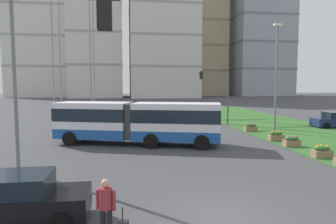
% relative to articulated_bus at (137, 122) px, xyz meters
% --- Properties ---
extents(ground_plane, '(260.00, 260.00, 0.00)m').
position_rel_articulated_bus_xyz_m(ground_plane, '(2.18, -12.78, -1.65)').
color(ground_plane, '#424244').
extents(articulated_bus, '(11.98, 5.90, 3.00)m').
position_rel_articulated_bus_xyz_m(articulated_bus, '(0.00, 0.00, 0.00)').
color(articulated_bus, white).
rests_on(articulated_bus, ground).
extents(car_black_sedan, '(4.40, 2.02, 1.58)m').
position_rel_articulated_bus_xyz_m(car_black_sedan, '(-4.36, -12.13, -0.90)').
color(car_black_sedan, black).
rests_on(car_black_sedan, ground).
extents(car_silver_hatch, '(4.50, 2.24, 1.58)m').
position_rel_articulated_bus_xyz_m(car_silver_hatch, '(-3.86, 7.34, -0.90)').
color(car_silver_hatch, '#B7BABF').
rests_on(car_silver_hatch, ground).
extents(car_navy_sedan, '(4.50, 2.23, 1.58)m').
position_rel_articulated_bus_xyz_m(car_navy_sedan, '(19.82, 5.50, -0.90)').
color(car_navy_sedan, '#19234C').
rests_on(car_navy_sedan, ground).
extents(pedestrian_crossing, '(0.55, 0.36, 1.74)m').
position_rel_articulated_bus_xyz_m(pedestrian_crossing, '(-1.52, -13.54, -0.65)').
color(pedestrian_crossing, black).
rests_on(pedestrian_crossing, ground).
extents(flower_planter_2, '(1.10, 0.56, 0.74)m').
position_rel_articulated_bus_xyz_m(flower_planter_2, '(10.38, -5.86, -1.23)').
color(flower_planter_2, '#937051').
rests_on(flower_planter_2, grass_median).
extents(flower_planter_3, '(1.10, 0.56, 0.74)m').
position_rel_articulated_bus_xyz_m(flower_planter_3, '(10.38, -2.65, -1.23)').
color(flower_planter_3, '#937051').
rests_on(flower_planter_3, grass_median).
extents(flower_planter_4, '(1.10, 0.56, 0.74)m').
position_rel_articulated_bus_xyz_m(flower_planter_4, '(10.38, -0.46, -1.23)').
color(flower_planter_4, '#937051').
rests_on(flower_planter_4, grass_median).
extents(flower_planter_5, '(1.10, 0.56, 0.74)m').
position_rel_articulated_bus_xyz_m(flower_planter_5, '(10.38, 4.17, -1.23)').
color(flower_planter_5, '#937051').
rests_on(flower_planter_5, grass_median).
extents(traffic_light_far_right, '(3.30, 0.28, 5.61)m').
position_rel_articulated_bus_xyz_m(traffic_light_far_right, '(8.90, 9.22, 2.21)').
color(traffic_light_far_right, '#474C51').
rests_on(traffic_light_far_right, ground).
extents(streetlight_left, '(0.70, 0.28, 8.55)m').
position_rel_articulated_bus_xyz_m(streetlight_left, '(-6.32, -5.59, 3.06)').
color(streetlight_left, slate).
rests_on(streetlight_left, ground).
extents(streetlight_median, '(0.70, 0.28, 9.50)m').
position_rel_articulated_bus_xyz_m(streetlight_median, '(12.28, 3.43, 3.54)').
color(streetlight_median, slate).
rests_on(streetlight_median, ground).
extents(apartment_tower_west, '(19.87, 16.84, 38.37)m').
position_rel_articulated_bus_xyz_m(apartment_tower_west, '(-27.82, 88.28, 17.55)').
color(apartment_tower_west, silver).
rests_on(apartment_tower_west, ground).
extents(apartment_tower_westcentre, '(16.70, 19.19, 49.18)m').
position_rel_articulated_bus_xyz_m(apartment_tower_westcentre, '(-9.17, 82.95, 22.95)').
color(apartment_tower_westcentre, silver).
rests_on(apartment_tower_westcentre, ground).
extents(apartment_tower_centre, '(21.40, 19.07, 46.51)m').
position_rel_articulated_bus_xyz_m(apartment_tower_centre, '(12.18, 78.40, 21.62)').
color(apartment_tower_centre, silver).
rests_on(apartment_tower_centre, ground).
extents(apartment_tower_eastcentre, '(16.08, 16.90, 53.37)m').
position_rel_articulated_bus_xyz_m(apartment_tower_eastcentre, '(29.04, 93.55, 25.06)').
color(apartment_tower_eastcentre, tan).
rests_on(apartment_tower_eastcentre, ground).
extents(apartment_tower_east, '(20.24, 16.41, 46.63)m').
position_rel_articulated_bus_xyz_m(apartment_tower_east, '(49.64, 86.97, 21.68)').
color(apartment_tower_east, '#9EA3AD').
rests_on(apartment_tower_east, ground).
extents(transmission_pylon, '(9.00, 6.24, 33.53)m').
position_rel_articulated_bus_xyz_m(transmission_pylon, '(-9.18, 34.08, 16.55)').
color(transmission_pylon, gray).
rests_on(transmission_pylon, ground).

